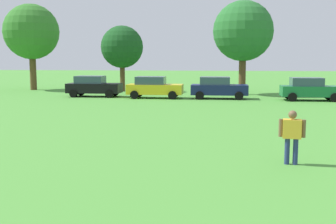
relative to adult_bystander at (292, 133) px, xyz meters
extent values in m
plane|color=#4C9338|center=(-5.80, 15.21, -0.94)|extent=(160.00, 160.00, 0.00)
cylinder|color=navy|center=(-0.12, 0.01, -0.55)|extent=(0.15, 0.15, 0.78)
cylinder|color=navy|center=(0.12, -0.01, -0.55)|extent=(0.15, 0.15, 0.78)
cube|color=yellow|center=(0.00, 0.00, 0.11)|extent=(0.55, 0.35, 0.55)
cylinder|color=brown|center=(-0.32, 0.04, 0.13)|extent=(0.11, 0.11, 0.52)
cylinder|color=brown|center=(0.32, -0.04, 0.13)|extent=(0.11, 0.11, 0.52)
sphere|color=brown|center=(0.00, 0.00, 0.52)|extent=(0.24, 0.24, 0.24)
cube|color=black|center=(-12.22, 20.43, -0.24)|extent=(4.30, 1.80, 0.76)
cube|color=#334756|center=(-12.56, 20.43, 0.44)|extent=(2.24, 1.58, 0.60)
cylinder|color=black|center=(-10.75, 21.33, -0.62)|extent=(0.64, 0.22, 0.64)
cylinder|color=black|center=(-10.75, 19.53, -0.62)|extent=(0.64, 0.22, 0.64)
cylinder|color=black|center=(-13.68, 21.33, -0.62)|extent=(0.64, 0.22, 0.64)
cylinder|color=black|center=(-13.68, 19.53, -0.62)|extent=(0.64, 0.22, 0.64)
cube|color=yellow|center=(-7.14, 19.80, -0.24)|extent=(4.30, 1.80, 0.76)
cube|color=#334756|center=(-7.49, 19.80, 0.44)|extent=(2.24, 1.58, 0.60)
cylinder|color=black|center=(-5.68, 20.70, -0.62)|extent=(0.64, 0.22, 0.64)
cylinder|color=black|center=(-5.68, 18.90, -0.62)|extent=(0.64, 0.22, 0.64)
cylinder|color=black|center=(-8.61, 20.70, -0.62)|extent=(0.64, 0.22, 0.64)
cylinder|color=black|center=(-8.61, 18.90, -0.62)|extent=(0.64, 0.22, 0.64)
cube|color=#141E4C|center=(-2.17, 19.90, -0.24)|extent=(4.30, 1.80, 0.76)
cube|color=#334756|center=(-2.51, 19.90, 0.44)|extent=(2.24, 1.58, 0.60)
cylinder|color=black|center=(-0.70, 20.80, -0.62)|extent=(0.64, 0.22, 0.64)
cylinder|color=black|center=(-0.70, 19.00, -0.62)|extent=(0.64, 0.22, 0.64)
cylinder|color=black|center=(-3.63, 20.80, -0.62)|extent=(0.64, 0.22, 0.64)
cylinder|color=black|center=(-3.63, 19.00, -0.62)|extent=(0.64, 0.22, 0.64)
cube|color=#196B38|center=(4.52, 19.35, -0.24)|extent=(4.30, 1.80, 0.76)
cube|color=#334756|center=(4.18, 19.35, 0.44)|extent=(2.24, 1.58, 0.60)
cylinder|color=black|center=(5.98, 20.25, -0.62)|extent=(0.64, 0.22, 0.64)
cylinder|color=black|center=(5.98, 18.45, -0.62)|extent=(0.64, 0.22, 0.64)
cylinder|color=black|center=(3.06, 20.25, -0.62)|extent=(0.64, 0.22, 0.64)
cylinder|color=black|center=(3.06, 18.45, -0.62)|extent=(0.64, 0.22, 0.64)
cylinder|color=brown|center=(-20.45, 26.94, 0.75)|extent=(0.62, 0.62, 3.39)
sphere|color=#337528|center=(-20.45, 26.94, 4.73)|extent=(5.36, 5.36, 5.36)
cylinder|color=brown|center=(-11.24, 26.09, 0.30)|extent=(0.46, 0.46, 2.49)
sphere|color=#194C1E|center=(-11.24, 26.09, 3.21)|extent=(3.93, 3.93, 3.93)
cylinder|color=brown|center=(-0.26, 24.00, 0.67)|extent=(0.59, 0.59, 3.22)
sphere|color=#286B2D|center=(-0.26, 24.00, 4.45)|extent=(5.09, 5.09, 5.09)
camera|label=1|loc=(-2.07, -12.21, 2.12)|focal=44.51mm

